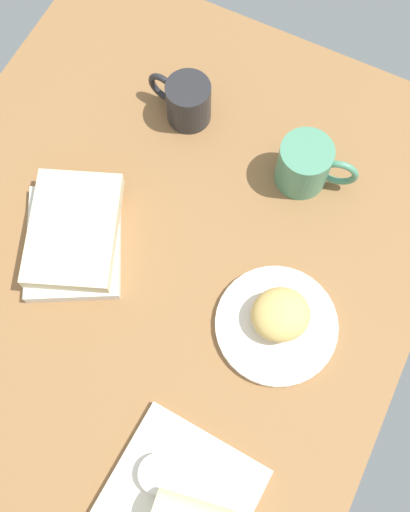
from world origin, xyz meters
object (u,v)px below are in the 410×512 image
Objects in this scene: sauce_cup at (158,474)px; coffee_mug at (306,165)px; scone_pastry at (280,316)px; round_plate at (276,325)px; square_plate at (178,500)px; second_mug at (187,101)px; book_stack at (74,235)px.

coffee_mug is at bearing -179.56° from sauce_cup.
scone_pastry is at bearing 14.56° from coffee_mug.
square_plate is (31.02, -2.27, 0.10)cm from round_plate.
second_mug is at bearing -133.39° from round_plate.
scone_pastry is 30.43cm from sauce_cup.
square_plate is 0.80× the size of book_stack.
scone_pastry is 31.93cm from square_plate.
second_mug is (-31.47, 5.72, 1.99)cm from book_stack.
scone_pastry is 43.14cm from second_mug.
book_stack is at bearing -87.73° from round_plate.
book_stack is 32.05cm from second_mug.
square_plate is at bearing -4.18° from round_plate.
square_plate is (31.65, -2.17, -3.59)cm from scone_pastry.
coffee_mug reaches higher than round_plate.
second_mug is at bearing -132.88° from scone_pastry.
coffee_mug is (-56.36, -0.44, 2.13)cm from sauce_cup.
scone_pastry reaches higher than book_stack.
square_plate is at bearing 65.52° from sauce_cup.
sauce_cup is 56.40cm from coffee_mug.
sauce_cup is 0.22× the size of book_stack.
round_plate is 2.13× the size of scone_pastry.
sauce_cup is at bearing -12.34° from scone_pastry.
square_plate is 67.85cm from second_mug.
round_plate is 0.77× the size of book_stack.
round_plate is 3.74cm from scone_pastry.
round_plate is 28.51cm from coffee_mug.
square_plate is 58.67cm from coffee_mug.
sauce_cup is at bearing 23.05° from second_mug.
square_plate is at bearing -3.92° from scone_pastry.
square_plate is at bearing 25.77° from second_mug.
book_stack is (1.48, -37.44, 1.85)cm from round_plate.
book_stack is at bearing -10.31° from second_mug.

